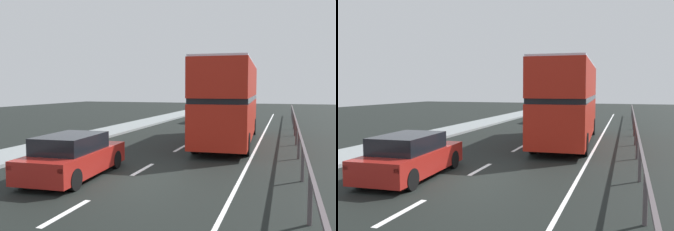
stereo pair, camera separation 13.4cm
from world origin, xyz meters
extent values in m
cube|color=black|center=(0.00, 0.00, -0.05)|extent=(74.10, 120.00, 0.10)
cube|color=silver|center=(0.00, -3.40, 0.00)|extent=(0.16, 2.00, 0.01)
cube|color=silver|center=(0.00, 1.40, 0.00)|extent=(0.16, 2.00, 0.01)
cube|color=silver|center=(0.00, 6.19, 0.00)|extent=(0.16, 2.00, 0.01)
cube|color=silver|center=(0.00, 10.99, 0.00)|extent=(0.16, 2.00, 0.01)
cube|color=silver|center=(0.00, 15.79, 0.00)|extent=(0.16, 2.00, 0.01)
cube|color=silver|center=(0.00, 20.59, 0.00)|extent=(0.16, 2.00, 0.01)
cube|color=silver|center=(0.00, 25.39, 0.00)|extent=(0.16, 2.00, 0.01)
cube|color=silver|center=(0.00, 30.19, 0.00)|extent=(0.16, 2.00, 0.01)
cube|color=silver|center=(3.50, 9.00, 0.00)|extent=(0.12, 46.00, 0.01)
cube|color=#504649|center=(5.37, 9.00, 1.12)|extent=(0.08, 42.00, 0.08)
cylinder|color=#504649|center=(5.37, -2.45, 0.56)|extent=(0.10, 0.10, 1.12)
cylinder|color=#504649|center=(5.37, 1.36, 0.56)|extent=(0.10, 0.10, 1.12)
cylinder|color=#504649|center=(5.37, 5.18, 0.56)|extent=(0.10, 0.10, 1.12)
cylinder|color=#504649|center=(5.37, 9.00, 0.56)|extent=(0.10, 0.10, 1.12)
cylinder|color=#504649|center=(5.37, 12.82, 0.56)|extent=(0.10, 0.10, 1.12)
cylinder|color=#504649|center=(5.37, 16.64, 0.56)|extent=(0.10, 0.10, 1.12)
cylinder|color=#504649|center=(5.37, 20.45, 0.56)|extent=(0.10, 0.10, 1.12)
cylinder|color=#504649|center=(5.37, 24.27, 0.56)|extent=(0.10, 0.10, 1.12)
cylinder|color=#504649|center=(5.37, 28.09, 0.56)|extent=(0.10, 0.10, 1.12)
cube|color=#AE1F12|center=(1.96, 8.82, 1.30)|extent=(2.94, 10.57, 1.91)
cube|color=black|center=(1.96, 8.82, 2.38)|extent=(2.94, 10.15, 0.24)
cube|color=#AE1F12|center=(1.96, 8.82, 3.33)|extent=(2.94, 10.57, 1.67)
cube|color=silver|center=(1.96, 8.82, 4.22)|extent=(2.88, 10.36, 0.10)
cube|color=black|center=(1.72, 14.03, 1.40)|extent=(2.21, 0.14, 1.34)
cube|color=yellow|center=(1.72, 14.03, 3.75)|extent=(1.48, 0.11, 0.28)
cylinder|color=black|center=(0.65, 12.60, 0.50)|extent=(0.33, 1.01, 1.00)
cylinder|color=black|center=(2.91, 12.71, 0.50)|extent=(0.33, 1.01, 1.00)
cylinder|color=black|center=(1.00, 5.14, 0.50)|extent=(0.33, 1.01, 1.00)
cylinder|color=black|center=(3.26, 5.25, 0.50)|extent=(0.33, 1.01, 1.00)
cube|color=maroon|center=(-1.74, -0.28, 0.53)|extent=(2.05, 4.51, 0.71)
cube|color=black|center=(-1.73, -0.50, 1.15)|extent=(1.71, 2.51, 0.53)
cube|color=red|center=(-2.40, -2.50, 0.71)|extent=(0.16, 0.07, 0.12)
cube|color=red|center=(-0.82, -2.41, 0.71)|extent=(0.16, 0.07, 0.12)
cylinder|color=black|center=(-2.64, 1.17, 0.32)|extent=(0.24, 0.65, 0.64)
cylinder|color=black|center=(-1.02, 1.27, 0.32)|extent=(0.24, 0.65, 0.64)
cylinder|color=black|center=(-2.46, -1.83, 0.32)|extent=(0.24, 0.65, 0.64)
cylinder|color=black|center=(-0.84, -1.74, 0.32)|extent=(0.24, 0.65, 0.64)
cube|color=gray|center=(-1.80, 20.13, 0.51)|extent=(1.74, 4.30, 0.67)
cube|color=black|center=(-1.80, 19.92, 1.11)|extent=(1.53, 2.37, 0.52)
cube|color=red|center=(-2.55, 18.02, 0.68)|extent=(0.16, 0.06, 0.12)
cube|color=red|center=(-1.03, 18.02, 0.68)|extent=(0.16, 0.06, 0.12)
cylinder|color=black|center=(-2.59, 21.57, 0.32)|extent=(0.20, 0.64, 0.64)
cylinder|color=black|center=(-1.03, 21.58, 0.32)|extent=(0.20, 0.64, 0.64)
cylinder|color=black|center=(-2.57, 18.69, 0.32)|extent=(0.20, 0.64, 0.64)
cylinder|color=black|center=(-1.01, 18.69, 0.32)|extent=(0.20, 0.64, 0.64)
camera|label=1|loc=(4.85, -10.58, 2.91)|focal=38.95mm
camera|label=2|loc=(4.97, -10.53, 2.91)|focal=38.95mm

